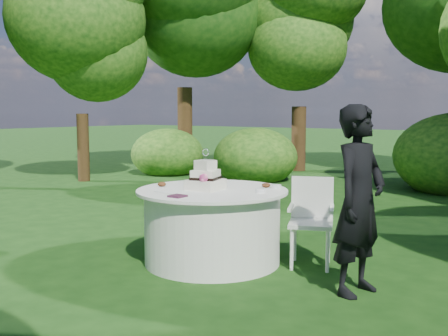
{
  "coord_description": "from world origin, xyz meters",
  "views": [
    {
      "loc": [
        3.2,
        -4.28,
        1.57
      ],
      "look_at": [
        0.15,
        0.0,
        1.0
      ],
      "focal_mm": 42.0,
      "sensor_mm": 36.0,
      "label": 1
    }
  ],
  "objects_px": {
    "guest": "(359,200)",
    "table": "(212,226)",
    "napkins": "(178,196)",
    "chair": "(311,215)",
    "cake": "(205,178)"
  },
  "relations": [
    {
      "from": "napkins",
      "to": "table",
      "type": "height_order",
      "value": "napkins"
    },
    {
      "from": "napkins",
      "to": "guest",
      "type": "bearing_deg",
      "value": 19.96
    },
    {
      "from": "napkins",
      "to": "chair",
      "type": "relative_size",
      "value": 0.16
    },
    {
      "from": "napkins",
      "to": "chair",
      "type": "height_order",
      "value": "chair"
    },
    {
      "from": "cake",
      "to": "table",
      "type": "bearing_deg",
      "value": 46.55
    },
    {
      "from": "napkins",
      "to": "chair",
      "type": "xyz_separation_m",
      "value": [
        0.84,
        1.11,
        -0.26
      ]
    },
    {
      "from": "guest",
      "to": "cake",
      "type": "xyz_separation_m",
      "value": [
        -1.63,
        -0.03,
        0.07
      ]
    },
    {
      "from": "napkins",
      "to": "table",
      "type": "distance_m",
      "value": 0.7
    },
    {
      "from": "guest",
      "to": "cake",
      "type": "relative_size",
      "value": 3.81
    },
    {
      "from": "guest",
      "to": "chair",
      "type": "relative_size",
      "value": 1.82
    },
    {
      "from": "table",
      "to": "cake",
      "type": "distance_m",
      "value": 0.5
    },
    {
      "from": "cake",
      "to": "guest",
      "type": "bearing_deg",
      "value": 1.13
    },
    {
      "from": "napkins",
      "to": "cake",
      "type": "relative_size",
      "value": 0.33
    },
    {
      "from": "cake",
      "to": "chair",
      "type": "distance_m",
      "value": 1.15
    },
    {
      "from": "guest",
      "to": "table",
      "type": "distance_m",
      "value": 1.64
    }
  ]
}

